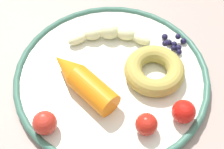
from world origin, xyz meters
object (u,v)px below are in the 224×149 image
object	(u,v)px
dining_table	(121,106)
donut	(154,70)
plate	(112,75)
tomato_far	(184,112)
blueberry_pile	(174,43)
carrot_orange	(82,80)
tomato_mid	(45,123)
banana	(109,34)
tomato_near	(146,124)

from	to	relation	value
dining_table	donut	size ratio (longest dim) A/B	9.71
plate	tomato_far	xyz separation A→B (m)	(-0.04, -0.13, 0.02)
donut	tomato_far	xyz separation A→B (m)	(-0.07, -0.06, 0.00)
plate	blueberry_pile	size ratio (longest dim) A/B	7.26
dining_table	carrot_orange	distance (m)	0.14
carrot_orange	tomato_mid	size ratio (longest dim) A/B	3.79
donut	dining_table	bearing A→B (deg)	113.95
banana	donut	xyz separation A→B (m)	(-0.06, -0.10, 0.00)
banana	tomato_near	distance (m)	0.20
dining_table	tomato_far	distance (m)	0.17
carrot_orange	blueberry_pile	distance (m)	0.19
donut	tomato_near	distance (m)	0.10
dining_table	blueberry_pile	distance (m)	0.16
carrot_orange	blueberry_pile	world-z (taller)	carrot_orange
plate	tomato_mid	bearing A→B (deg)	153.74
donut	tomato_mid	bearing A→B (deg)	138.46
carrot_orange	blueberry_pile	bearing A→B (deg)	-42.15
tomato_far	blueberry_pile	bearing A→B (deg)	17.28
blueberry_pile	tomato_far	xyz separation A→B (m)	(-0.14, -0.04, 0.01)
tomato_near	blueberry_pile	bearing A→B (deg)	-1.50
plate	tomato_near	size ratio (longest dim) A/B	9.82
tomato_mid	banana	bearing A→B (deg)	-9.11
dining_table	blueberry_pile	world-z (taller)	blueberry_pile
banana	carrot_orange	xyz separation A→B (m)	(-0.12, 0.01, 0.01)
dining_table	tomato_near	world-z (taller)	tomato_near
carrot_orange	tomato_near	bearing A→B (deg)	-109.20
donut	blueberry_pile	world-z (taller)	donut
blueberry_pile	tomato_far	distance (m)	0.15
tomato_near	tomato_far	bearing A→B (deg)	-52.09
tomato_near	tomato_mid	world-z (taller)	tomato_mid
dining_table	banana	xyz separation A→B (m)	(0.08, 0.05, 0.11)
dining_table	tomato_far	world-z (taller)	tomato_far
blueberry_pile	tomato_near	bearing A→B (deg)	178.50
banana	blueberry_pile	world-z (taller)	banana
dining_table	donut	distance (m)	0.13
blueberry_pile	tomato_near	world-z (taller)	tomato_near
donut	tomato_near	xyz separation A→B (m)	(-0.10, -0.01, 0.00)
banana	carrot_orange	bearing A→B (deg)	176.16
plate	carrot_orange	world-z (taller)	carrot_orange
carrot_orange	donut	xyz separation A→B (m)	(0.06, -0.11, -0.01)
tomato_mid	tomato_far	world-z (taller)	same
tomato_far	carrot_orange	bearing A→B (deg)	88.70
dining_table	carrot_orange	world-z (taller)	carrot_orange
dining_table	blueberry_pile	size ratio (longest dim) A/B	21.36
donut	tomato_far	world-z (taller)	tomato_far
banana	tomato_near	xyz separation A→B (m)	(-0.16, -0.11, 0.00)
carrot_orange	donut	size ratio (longest dim) A/B	1.39
plate	blueberry_pile	world-z (taller)	blueberry_pile
donut	blueberry_pile	bearing A→B (deg)	-13.01
carrot_orange	blueberry_pile	size ratio (longest dim) A/B	3.05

